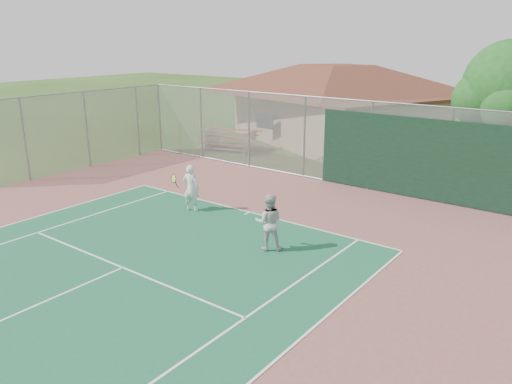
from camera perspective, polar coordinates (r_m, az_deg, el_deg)
back_fence at (r=20.10m, az=13.09°, el=4.85°), size 20.08×0.11×3.53m
side_fence_left at (r=24.50m, az=-18.77°, el=6.74°), size 0.08×9.00×3.50m
clubhouse at (r=29.33m, az=9.04°, el=10.78°), size 14.31×12.28×5.22m
bleachers at (r=27.21m, az=-2.98°, el=6.03°), size 3.24×2.35×1.06m
tree at (r=22.34m, az=27.21°, el=10.41°), size 4.25×4.02×5.92m
player_white_front at (r=17.42m, az=-7.47°, el=0.43°), size 1.04×0.68×1.65m
player_grey_back at (r=14.10m, az=1.49°, el=-3.54°), size 1.01×0.96×1.64m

